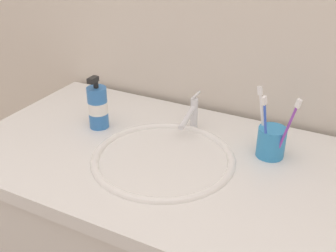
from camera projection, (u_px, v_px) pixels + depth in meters
The scene contains 8 objects.
tiled_wall_back at pixel (227, 9), 1.26m from camera, with size 2.43×0.04×2.40m, color beige.
sink_basin at pixel (163, 167), 1.14m from camera, with size 0.41×0.41×0.09m.
faucet at pixel (192, 114), 1.25m from camera, with size 0.02×0.14×0.11m.
toothbrush_cup at pixel (271, 142), 1.12m from camera, with size 0.08×0.08×0.09m, color #338CCC.
toothbrush_white at pixel (262, 116), 1.11m from camera, with size 0.05×0.01×0.20m.
toothbrush_purple at pixel (288, 127), 1.04m from camera, with size 0.06×0.03×0.20m.
toothbrush_blue at pixel (265, 124), 1.06m from camera, with size 0.03×0.06×0.20m.
soap_dispenser at pixel (98, 107), 1.26m from camera, with size 0.06×0.06×0.17m.
Camera 1 is at (0.42, -0.86, 1.47)m, focal length 42.70 mm.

